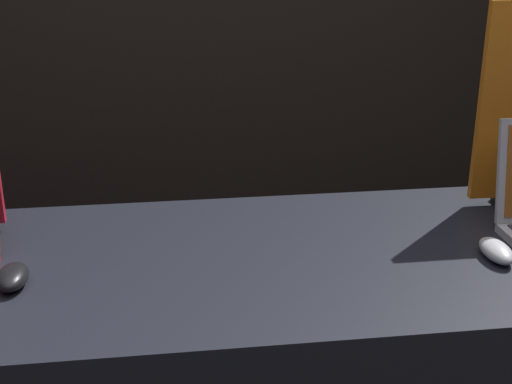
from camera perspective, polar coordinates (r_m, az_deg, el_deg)
The scene contains 2 objects.
mouse_front at distance 1.52m, azimuth -18.91°, elevation -6.43°, with size 0.06×0.11×0.04m.
mouse_back at distance 1.63m, azimuth 18.67°, elevation -4.47°, with size 0.06×0.12×0.04m.
Camera 1 is at (-0.19, -1.04, 1.69)m, focal length 50.00 mm.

